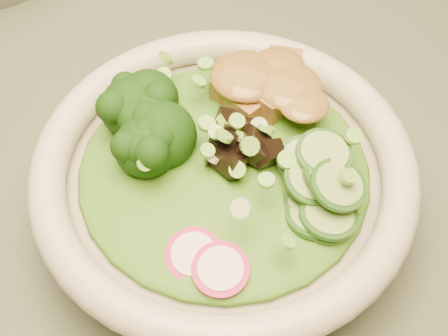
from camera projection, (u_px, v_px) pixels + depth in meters
The scene contains 10 objects.
dining_table at pixel (173, 247), 0.59m from camera, with size 1.20×0.80×0.75m.
salad_bowl at pixel (224, 184), 0.44m from camera, with size 0.27×0.27×0.07m.
lettuce_bed at pixel (224, 167), 0.43m from camera, with size 0.20×0.20×0.02m, color #2A6415.
broccoli_florets at pixel (141, 126), 0.43m from camera, with size 0.08×0.07×0.04m, color black, non-canonical shape.
radish_slices at pixel (184, 242), 0.39m from camera, with size 0.11×0.04×0.02m, color #A60C4F, non-canonical shape.
cucumber_slices at pixel (314, 192), 0.40m from camera, with size 0.07×0.07×0.04m, color #8EB866, non-canonical shape.
mushroom_heap at pixel (231, 142), 0.42m from camera, with size 0.07×0.07×0.04m, color black, non-canonical shape.
tofu_cubes at pixel (262, 95), 0.45m from camera, with size 0.09×0.06×0.04m, color #996233, non-canonical shape.
peanut_sauce at pixel (263, 83), 0.44m from camera, with size 0.07×0.06×0.02m, color brown.
scallion_garnish at pixel (224, 146), 0.41m from camera, with size 0.19×0.19×0.02m, color #74BD42, non-canonical shape.
Camera 1 is at (0.18, -0.23, 1.15)m, focal length 50.00 mm.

